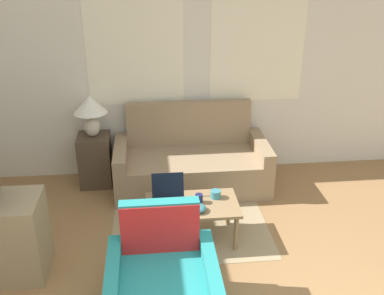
% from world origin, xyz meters
% --- Properties ---
extents(wall_back, '(6.65, 0.06, 2.60)m').
position_xyz_m(wall_back, '(-0.00, 3.46, 1.31)').
color(wall_back, silver).
rests_on(wall_back, ground_plane).
extents(rug, '(1.57, 1.84, 0.01)m').
position_xyz_m(rug, '(-0.29, 2.45, 0.00)').
color(rug, '#9E8966').
rests_on(rug, ground_plane).
extents(couch, '(1.76, 0.83, 0.94)m').
position_xyz_m(couch, '(-0.19, 3.03, 0.27)').
color(couch, '#937A5B').
rests_on(couch, ground_plane).
extents(armchair, '(0.82, 0.84, 0.85)m').
position_xyz_m(armchair, '(-0.62, 0.97, 0.26)').
color(armchair, teal).
rests_on(armchair, ground_plane).
extents(side_table, '(0.37, 0.37, 0.62)m').
position_xyz_m(side_table, '(-1.31, 3.17, 0.31)').
color(side_table, '#4C3D2D').
rests_on(side_table, ground_plane).
extents(table_lamp, '(0.38, 0.38, 0.48)m').
position_xyz_m(table_lamp, '(-1.31, 3.17, 0.95)').
color(table_lamp, beige).
rests_on(table_lamp, side_table).
extents(coffee_table, '(0.87, 0.52, 0.40)m').
position_xyz_m(coffee_table, '(-0.29, 1.94, 0.35)').
color(coffee_table, '#8E704C').
rests_on(coffee_table, ground_plane).
extents(laptop, '(0.31, 0.30, 0.25)m').
position_xyz_m(laptop, '(-0.51, 1.99, 0.46)').
color(laptop, black).
rests_on(laptop, coffee_table).
extents(cup_navy, '(0.07, 0.07, 0.09)m').
position_xyz_m(cup_navy, '(-0.23, 1.96, 0.44)').
color(cup_navy, '#191E4C').
rests_on(cup_navy, coffee_table).
extents(cup_yellow, '(0.10, 0.10, 0.08)m').
position_xyz_m(cup_yellow, '(-0.06, 2.03, 0.44)').
color(cup_yellow, teal).
rests_on(cup_yellow, coffee_table).
extents(snack_bowl, '(0.15, 0.15, 0.06)m').
position_xyz_m(snack_bowl, '(-0.25, 1.81, 0.43)').
color(snack_bowl, teal).
rests_on(snack_bowl, coffee_table).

